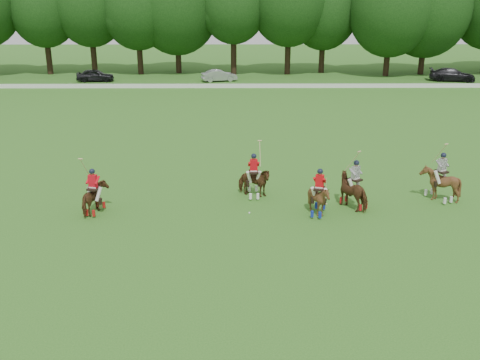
{
  "coord_description": "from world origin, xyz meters",
  "views": [
    {
      "loc": [
        0.24,
        -18.92,
        9.47
      ],
      "look_at": [
        0.41,
        4.2,
        1.4
      ],
      "focal_mm": 40.0,
      "sensor_mm": 36.0,
      "label": 1
    }
  ],
  "objects_px": {
    "polo_stripe_a": "(354,191)",
    "polo_ball": "(249,213)",
    "car_left": "(95,75)",
    "polo_red_a": "(94,198)",
    "polo_stripe_b": "(440,183)",
    "polo_red_c": "(319,199)",
    "car_mid": "(219,76)",
    "polo_red_b": "(254,182)",
    "car_right": "(452,75)"
  },
  "relations": [
    {
      "from": "car_mid",
      "to": "polo_red_a",
      "type": "relative_size",
      "value": 1.5
    },
    {
      "from": "car_right",
      "to": "polo_ball",
      "type": "relative_size",
      "value": 55.61
    },
    {
      "from": "car_right",
      "to": "polo_red_c",
      "type": "height_order",
      "value": "polo_red_c"
    },
    {
      "from": "polo_stripe_b",
      "to": "polo_ball",
      "type": "height_order",
      "value": "polo_stripe_b"
    },
    {
      "from": "car_right",
      "to": "polo_red_c",
      "type": "xyz_separation_m",
      "value": [
        -21.04,
        -39.08,
        0.05
      ]
    },
    {
      "from": "car_mid",
      "to": "polo_red_a",
      "type": "xyz_separation_m",
      "value": [
        -4.5,
        -38.83,
        0.09
      ]
    },
    {
      "from": "car_left",
      "to": "polo_stripe_b",
      "type": "relative_size",
      "value": 1.41
    },
    {
      "from": "car_left",
      "to": "polo_red_b",
      "type": "xyz_separation_m",
      "value": [
        16.88,
        -36.77,
        0.07
      ]
    },
    {
      "from": "car_right",
      "to": "polo_stripe_b",
      "type": "distance_m",
      "value": 40.21
    },
    {
      "from": "polo_red_a",
      "to": "polo_stripe_b",
      "type": "xyz_separation_m",
      "value": [
        16.22,
        1.51,
        0.12
      ]
    },
    {
      "from": "car_mid",
      "to": "polo_ball",
      "type": "height_order",
      "value": "car_mid"
    },
    {
      "from": "car_right",
      "to": "polo_red_c",
      "type": "relative_size",
      "value": 2.29
    },
    {
      "from": "car_mid",
      "to": "polo_red_c",
      "type": "distance_m",
      "value": 39.48
    },
    {
      "from": "polo_stripe_b",
      "to": "polo_ball",
      "type": "distance_m",
      "value": 9.39
    },
    {
      "from": "polo_red_b",
      "to": "polo_stripe_b",
      "type": "distance_m",
      "value": 8.97
    },
    {
      "from": "polo_red_b",
      "to": "polo_stripe_a",
      "type": "relative_size",
      "value": 0.96
    },
    {
      "from": "car_mid",
      "to": "car_right",
      "type": "relative_size",
      "value": 0.8
    },
    {
      "from": "polo_ball",
      "to": "polo_red_a",
      "type": "bearing_deg",
      "value": 178.82
    },
    {
      "from": "polo_stripe_a",
      "to": "polo_stripe_b",
      "type": "height_order",
      "value": "polo_stripe_b"
    },
    {
      "from": "polo_red_a",
      "to": "polo_stripe_a",
      "type": "height_order",
      "value": "polo_stripe_a"
    },
    {
      "from": "car_left",
      "to": "polo_red_a",
      "type": "height_order",
      "value": "polo_red_a"
    },
    {
      "from": "polo_stripe_a",
      "to": "polo_ball",
      "type": "height_order",
      "value": "polo_stripe_a"
    },
    {
      "from": "polo_stripe_a",
      "to": "polo_red_c",
      "type": "bearing_deg",
      "value": -154.01
    },
    {
      "from": "car_left",
      "to": "polo_red_a",
      "type": "xyz_separation_m",
      "value": [
        9.61,
        -38.83,
        0.05
      ]
    },
    {
      "from": "car_left",
      "to": "polo_stripe_b",
      "type": "xyz_separation_m",
      "value": [
        25.83,
        -37.32,
        0.16
      ]
    },
    {
      "from": "polo_red_a",
      "to": "polo_stripe_a",
      "type": "distance_m",
      "value": 11.93
    },
    {
      "from": "polo_red_c",
      "to": "car_left",
      "type": "bearing_deg",
      "value": 116.8
    },
    {
      "from": "car_left",
      "to": "car_mid",
      "type": "height_order",
      "value": "car_left"
    },
    {
      "from": "polo_stripe_a",
      "to": "car_mid",
      "type": "bearing_deg",
      "value": 100.97
    },
    {
      "from": "polo_red_a",
      "to": "polo_ball",
      "type": "distance_m",
      "value": 7.06
    },
    {
      "from": "polo_ball",
      "to": "polo_stripe_b",
      "type": "bearing_deg",
      "value": 10.19
    },
    {
      "from": "car_mid",
      "to": "polo_red_b",
      "type": "height_order",
      "value": "polo_red_b"
    },
    {
      "from": "polo_stripe_a",
      "to": "polo_stripe_b",
      "type": "bearing_deg",
      "value": 11.65
    },
    {
      "from": "car_left",
      "to": "polo_stripe_a",
      "type": "distance_m",
      "value": 43.86
    },
    {
      "from": "polo_red_a",
      "to": "polo_ball",
      "type": "bearing_deg",
      "value": -1.18
    },
    {
      "from": "car_right",
      "to": "polo_red_b",
      "type": "relative_size",
      "value": 1.82
    },
    {
      "from": "polo_stripe_b",
      "to": "polo_ball",
      "type": "relative_size",
      "value": 32.55
    },
    {
      "from": "car_mid",
      "to": "car_right",
      "type": "height_order",
      "value": "car_right"
    },
    {
      "from": "car_mid",
      "to": "polo_ball",
      "type": "distance_m",
      "value": 39.06
    },
    {
      "from": "car_left",
      "to": "polo_stripe_b",
      "type": "bearing_deg",
      "value": -148.66
    },
    {
      "from": "car_right",
      "to": "polo_red_a",
      "type": "distance_m",
      "value": 49.8
    },
    {
      "from": "polo_red_b",
      "to": "car_mid",
      "type": "bearing_deg",
      "value": 94.31
    },
    {
      "from": "polo_red_b",
      "to": "polo_stripe_b",
      "type": "relative_size",
      "value": 0.94
    },
    {
      "from": "car_left",
      "to": "polo_red_c",
      "type": "bearing_deg",
      "value": -156.55
    },
    {
      "from": "polo_red_a",
      "to": "polo_red_b",
      "type": "relative_size",
      "value": 0.97
    },
    {
      "from": "car_left",
      "to": "polo_ball",
      "type": "xyz_separation_m",
      "value": [
        16.63,
        -38.98,
        -0.66
      ]
    },
    {
      "from": "polo_red_b",
      "to": "polo_ball",
      "type": "distance_m",
      "value": 2.34
    },
    {
      "from": "polo_stripe_a",
      "to": "polo_ball",
      "type": "bearing_deg",
      "value": -171.11
    },
    {
      "from": "polo_red_b",
      "to": "polo_stripe_b",
      "type": "xyz_separation_m",
      "value": [
        8.95,
        -0.55,
        0.09
      ]
    },
    {
      "from": "polo_stripe_b",
      "to": "car_right",
      "type": "bearing_deg",
      "value": 68.17
    }
  ]
}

